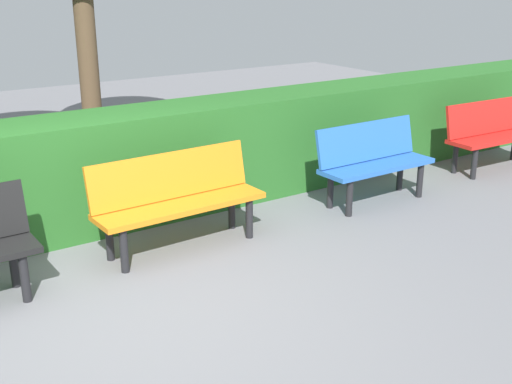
# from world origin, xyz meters

# --- Properties ---
(ground_plane) EXTENTS (20.59, 20.59, 0.00)m
(ground_plane) POSITION_xyz_m (0.00, 0.00, 0.00)
(ground_plane) COLOR slate
(bench_red) EXTENTS (1.47, 0.53, 0.86)m
(bench_red) POSITION_xyz_m (-5.43, -0.78, 0.48)
(bench_red) COLOR red
(bench_red) RESTS_ON ground_plane
(bench_blue) EXTENTS (1.36, 0.47, 0.86)m
(bench_blue) POSITION_xyz_m (-3.26, -0.72, 0.48)
(bench_blue) COLOR blue
(bench_blue) RESTS_ON ground_plane
(bench_orange) EXTENTS (1.59, 0.50, 0.86)m
(bench_orange) POSITION_xyz_m (-0.91, -0.81, 0.48)
(bench_orange) COLOR orange
(bench_orange) RESTS_ON ground_plane
(hedge_row) EXTENTS (16.59, 0.78, 1.10)m
(hedge_row) POSITION_xyz_m (-1.01, -1.72, 0.55)
(hedge_row) COLOR #266023
(hedge_row) RESTS_ON ground_plane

